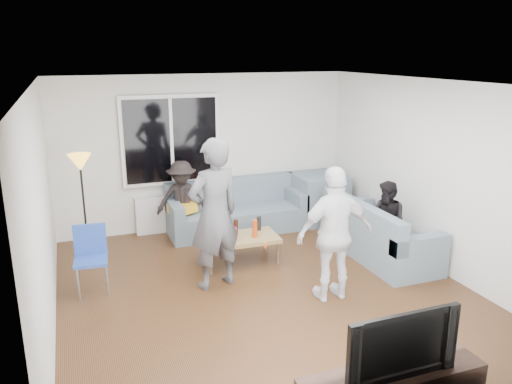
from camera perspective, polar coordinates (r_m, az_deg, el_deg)
name	(u,v)px	position (r m, az deg, el deg)	size (l,w,h in m)	color
floor	(265,293)	(6.58, 1.04, -11.29)	(5.00, 5.50, 0.04)	#56351C
ceiling	(266,82)	(5.87, 1.17, 12.32)	(5.00, 5.50, 0.04)	white
wall_back	(206,152)	(8.66, -5.69, 4.53)	(5.00, 0.04, 2.60)	silver
wall_front	(409,293)	(3.83, 16.86, -10.83)	(5.00, 0.04, 2.60)	silver
wall_left	(40,217)	(5.71, -23.16, -2.58)	(0.04, 5.50, 2.60)	silver
wall_right	(436,176)	(7.38, 19.62, 1.73)	(0.04, 5.50, 2.60)	silver
window_frame	(171,140)	(8.41, -9.56, 5.79)	(1.62, 0.06, 1.47)	white
window_glass	(171,141)	(8.37, -9.51, 5.75)	(1.50, 0.02, 1.35)	black
window_mullion	(172,141)	(8.36, -9.49, 5.74)	(0.05, 0.03, 1.35)	white
radiator	(175,213)	(8.66, -9.14, -2.35)	(1.30, 0.12, 0.62)	silver
potted_plant	(184,184)	(8.53, -8.08, 0.90)	(0.21, 0.17, 0.38)	#29672E
vase	(169,192)	(8.51, -9.73, 0.01)	(0.15, 0.15, 0.15)	silver
sofa_back_section	(237,207)	(8.52, -2.17, -1.67)	(2.30, 0.85, 0.85)	slate
sofa_right_section	(380,229)	(7.70, 13.82, -4.04)	(0.85, 2.00, 0.85)	slate
sofa_corner	(318,198)	(9.09, 7.04, -0.64)	(0.85, 0.85, 0.85)	slate
cushion_yellow	(183,208)	(8.24, -8.27, -1.81)	(0.38, 0.32, 0.14)	gold
cushion_red	(184,206)	(8.32, -8.16, -1.63)	(0.36, 0.30, 0.13)	maroon
coffee_table	(239,250)	(7.31, -1.88, -6.52)	(1.10, 0.60, 0.40)	#9D784C
pitcher	(231,234)	(7.11, -2.84, -4.74)	(0.17, 0.17, 0.17)	maroon
side_chair	(91,261)	(6.68, -18.11, -7.45)	(0.40, 0.40, 0.86)	#2747A9
floor_lamp	(84,208)	(7.66, -18.80, -1.73)	(0.32, 0.32, 1.56)	yellow
player_left	(214,214)	(6.38, -4.74, -2.53)	(0.71, 0.47, 1.95)	#4C4D52
player_right	(335,234)	(6.16, 8.88, -4.73)	(0.98, 0.41, 1.67)	silver
spectator_right	(387,222)	(7.53, 14.57, -3.25)	(0.57, 0.44, 1.17)	black
spectator_back	(182,200)	(8.25, -8.31, -0.85)	(0.82, 0.47, 1.28)	black
television	(396,340)	(4.36, 15.50, -15.81)	(1.00, 0.13, 0.58)	black
bottle_a	(217,231)	(7.20, -4.40, -4.40)	(0.07, 0.07, 0.20)	orange
bottle_c	(236,226)	(7.35, -2.29, -3.88)	(0.07, 0.07, 0.21)	black
bottle_d	(255,229)	(7.18, -0.13, -4.15)	(0.07, 0.07, 0.25)	#C44011
bottle_e	(259,223)	(7.47, 0.32, -3.54)	(0.07, 0.07, 0.21)	black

